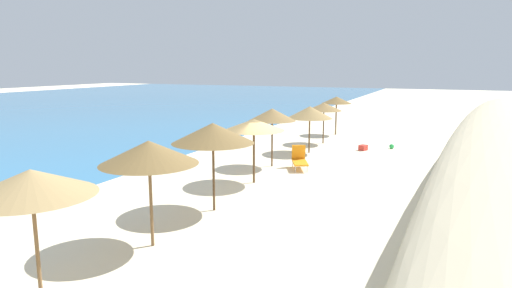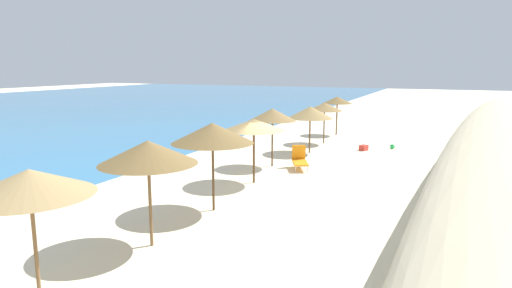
{
  "view_description": "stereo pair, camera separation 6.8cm",
  "coord_description": "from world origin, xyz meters",
  "px_view_note": "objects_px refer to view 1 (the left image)",
  "views": [
    {
      "loc": [
        -15.8,
        -5.95,
        4.7
      ],
      "look_at": [
        0.58,
        1.29,
        1.53
      ],
      "focal_mm": 31.13,
      "sensor_mm": 36.0,
      "label": 1
    },
    {
      "loc": [
        -15.78,
        -6.01,
        4.7
      ],
      "look_at": [
        0.58,
        1.29,
        1.53
      ],
      "focal_mm": 31.13,
      "sensor_mm": 36.0,
      "label": 2
    }
  ],
  "objects_px": {
    "beach_umbrella_2": "(149,152)",
    "beach_umbrella_7": "(324,107)",
    "beach_umbrella_8": "(337,100)",
    "cooler_box": "(363,148)",
    "beach_umbrella_4": "(254,125)",
    "beach_umbrella_5": "(272,115)",
    "beach_ball": "(392,146)",
    "beach_umbrella_1": "(31,183)",
    "beach_umbrella_3": "(213,133)",
    "lounge_chair_0": "(300,159)",
    "beach_umbrella_6": "(310,112)"
  },
  "relations": [
    {
      "from": "beach_umbrella_2",
      "to": "beach_umbrella_7",
      "type": "xyz_separation_m",
      "value": [
        17.13,
        0.07,
        -0.27
      ]
    },
    {
      "from": "beach_umbrella_8",
      "to": "cooler_box",
      "type": "relative_size",
      "value": 6.23
    },
    {
      "from": "beach_umbrella_4",
      "to": "beach_umbrella_2",
      "type": "bearing_deg",
      "value": -178.6
    },
    {
      "from": "beach_umbrella_5",
      "to": "beach_ball",
      "type": "height_order",
      "value": "beach_umbrella_5"
    },
    {
      "from": "beach_umbrella_1",
      "to": "beach_umbrella_8",
      "type": "relative_size",
      "value": 1.07
    },
    {
      "from": "beach_umbrella_3",
      "to": "beach_umbrella_8",
      "type": "xyz_separation_m",
      "value": [
        17.69,
        0.28,
        -0.2
      ]
    },
    {
      "from": "beach_umbrella_7",
      "to": "lounge_chair_0",
      "type": "distance_m",
      "value": 7.35
    },
    {
      "from": "lounge_chair_0",
      "to": "cooler_box",
      "type": "distance_m",
      "value": 6.05
    },
    {
      "from": "beach_umbrella_5",
      "to": "cooler_box",
      "type": "bearing_deg",
      "value": -29.17
    },
    {
      "from": "beach_umbrella_7",
      "to": "beach_ball",
      "type": "xyz_separation_m",
      "value": [
        -0.18,
        -4.09,
        -2.11
      ]
    },
    {
      "from": "beach_umbrella_3",
      "to": "beach_ball",
      "type": "xyz_separation_m",
      "value": [
        13.73,
        -3.96,
        -2.43
      ]
    },
    {
      "from": "beach_umbrella_4",
      "to": "cooler_box",
      "type": "distance_m",
      "value": 9.54
    },
    {
      "from": "beach_umbrella_5",
      "to": "beach_umbrella_8",
      "type": "height_order",
      "value": "beach_umbrella_5"
    },
    {
      "from": "lounge_chair_0",
      "to": "beach_umbrella_3",
      "type": "bearing_deg",
      "value": 59.16
    },
    {
      "from": "beach_umbrella_3",
      "to": "lounge_chair_0",
      "type": "relative_size",
      "value": 1.92
    },
    {
      "from": "beach_umbrella_7",
      "to": "cooler_box",
      "type": "distance_m",
      "value": 3.64
    },
    {
      "from": "beach_umbrella_2",
      "to": "beach_umbrella_4",
      "type": "height_order",
      "value": "beach_umbrella_2"
    },
    {
      "from": "beach_umbrella_5",
      "to": "beach_umbrella_7",
      "type": "distance_m",
      "value": 7.11
    },
    {
      "from": "beach_umbrella_4",
      "to": "beach_umbrella_6",
      "type": "relative_size",
      "value": 1.03
    },
    {
      "from": "beach_umbrella_1",
      "to": "beach_umbrella_3",
      "type": "xyz_separation_m",
      "value": [
        6.67,
        -0.11,
        0.01
      ]
    },
    {
      "from": "beach_umbrella_1",
      "to": "beach_umbrella_8",
      "type": "xyz_separation_m",
      "value": [
        24.36,
        0.17,
        -0.19
      ]
    },
    {
      "from": "beach_umbrella_3",
      "to": "beach_umbrella_7",
      "type": "bearing_deg",
      "value": 0.54
    },
    {
      "from": "beach_umbrella_3",
      "to": "beach_umbrella_5",
      "type": "relative_size",
      "value": 1.06
    },
    {
      "from": "beach_umbrella_4",
      "to": "beach_ball",
      "type": "height_order",
      "value": "beach_umbrella_4"
    },
    {
      "from": "beach_umbrella_4",
      "to": "beach_umbrella_6",
      "type": "xyz_separation_m",
      "value": [
        7.01,
        -0.18,
        -0.16
      ]
    },
    {
      "from": "beach_umbrella_5",
      "to": "cooler_box",
      "type": "relative_size",
      "value": 6.51
    },
    {
      "from": "beach_umbrella_2",
      "to": "beach_umbrella_4",
      "type": "relative_size",
      "value": 1.08
    },
    {
      "from": "beach_umbrella_2",
      "to": "lounge_chair_0",
      "type": "relative_size",
      "value": 1.87
    },
    {
      "from": "beach_umbrella_1",
      "to": "beach_ball",
      "type": "relative_size",
      "value": 10.27
    },
    {
      "from": "beach_umbrella_5",
      "to": "beach_umbrella_7",
      "type": "height_order",
      "value": "beach_umbrella_5"
    },
    {
      "from": "beach_umbrella_2",
      "to": "cooler_box",
      "type": "distance_m",
      "value": 16.19
    },
    {
      "from": "beach_umbrella_7",
      "to": "cooler_box",
      "type": "bearing_deg",
      "value": -116.31
    },
    {
      "from": "beach_umbrella_6",
      "to": "beach_umbrella_7",
      "type": "xyz_separation_m",
      "value": [
        3.17,
        0.08,
        0.03
      ]
    },
    {
      "from": "beach_umbrella_1",
      "to": "beach_umbrella_5",
      "type": "relative_size",
      "value": 1.03
    },
    {
      "from": "beach_umbrella_2",
      "to": "beach_umbrella_5",
      "type": "relative_size",
      "value": 1.03
    },
    {
      "from": "beach_umbrella_8",
      "to": "beach_umbrella_6",
      "type": "bearing_deg",
      "value": -178.1
    },
    {
      "from": "beach_ball",
      "to": "beach_umbrella_7",
      "type": "bearing_deg",
      "value": 87.51
    },
    {
      "from": "cooler_box",
      "to": "lounge_chair_0",
      "type": "bearing_deg",
      "value": 162.15
    },
    {
      "from": "beach_umbrella_6",
      "to": "beach_umbrella_7",
      "type": "distance_m",
      "value": 3.17
    },
    {
      "from": "beach_umbrella_1",
      "to": "beach_umbrella_2",
      "type": "xyz_separation_m",
      "value": [
        3.44,
        -0.06,
        -0.04
      ]
    },
    {
      "from": "beach_umbrella_3",
      "to": "lounge_chair_0",
      "type": "distance_m",
      "value": 7.18
    },
    {
      "from": "lounge_chair_0",
      "to": "cooler_box",
      "type": "xyz_separation_m",
      "value": [
        5.76,
        -1.85,
        -0.29
      ]
    },
    {
      "from": "beach_umbrella_4",
      "to": "lounge_chair_0",
      "type": "xyz_separation_m",
      "value": [
        3.1,
        -0.92,
        -1.92
      ]
    },
    {
      "from": "beach_umbrella_6",
      "to": "lounge_chair_0",
      "type": "relative_size",
      "value": 1.68
    },
    {
      "from": "beach_umbrella_4",
      "to": "beach_umbrella_6",
      "type": "bearing_deg",
      "value": -1.44
    },
    {
      "from": "beach_umbrella_7",
      "to": "beach_umbrella_6",
      "type": "bearing_deg",
      "value": -178.54
    },
    {
      "from": "cooler_box",
      "to": "beach_umbrella_6",
      "type": "bearing_deg",
      "value": 125.49
    },
    {
      "from": "beach_umbrella_1",
      "to": "cooler_box",
      "type": "xyz_separation_m",
      "value": [
        19.25,
        -2.66,
        -2.41
      ]
    },
    {
      "from": "beach_umbrella_4",
      "to": "beach_ball",
      "type": "xyz_separation_m",
      "value": [
        10.0,
        -4.19,
        -2.23
      ]
    },
    {
      "from": "beach_umbrella_7",
      "to": "cooler_box",
      "type": "height_order",
      "value": "beach_umbrella_7"
    }
  ]
}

